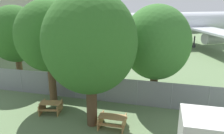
{
  "coord_description": "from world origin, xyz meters",
  "views": [
    {
      "loc": [
        4.54,
        -4.55,
        7.72
      ],
      "look_at": [
        -0.21,
        13.81,
        2.0
      ],
      "focal_mm": 35.0,
      "sensor_mm": 36.0,
      "label": 1
    }
  ],
  "objects_px": {
    "picnic_bench_near_cabin": "(112,120)",
    "picnic_bench_open_grass": "(51,106)",
    "airplane": "(183,24)",
    "tree_near_hangar": "(90,43)",
    "tree_left_of_cabin": "(156,43)",
    "tree_behind_benches": "(48,36)",
    "tree_far_right": "(15,34)"
  },
  "relations": [
    {
      "from": "tree_far_right",
      "to": "airplane",
      "type": "bearing_deg",
      "value": 54.05
    },
    {
      "from": "tree_behind_benches",
      "to": "tree_left_of_cabin",
      "type": "bearing_deg",
      "value": 20.51
    },
    {
      "from": "airplane",
      "to": "tree_behind_benches",
      "type": "distance_m",
      "value": 28.98
    },
    {
      "from": "picnic_bench_near_cabin",
      "to": "tree_near_hangar",
      "type": "distance_m",
      "value": 5.09
    },
    {
      "from": "tree_near_hangar",
      "to": "tree_behind_benches",
      "type": "distance_m",
      "value": 4.82
    },
    {
      "from": "airplane",
      "to": "tree_near_hangar",
      "type": "bearing_deg",
      "value": 47.58
    },
    {
      "from": "tree_behind_benches",
      "to": "tree_far_right",
      "type": "distance_m",
      "value": 6.99
    },
    {
      "from": "picnic_bench_near_cabin",
      "to": "tree_far_right",
      "type": "height_order",
      "value": "tree_far_right"
    },
    {
      "from": "airplane",
      "to": "tree_near_hangar",
      "type": "relative_size",
      "value": 4.22
    },
    {
      "from": "tree_near_hangar",
      "to": "tree_far_right",
      "type": "distance_m",
      "value": 11.81
    },
    {
      "from": "airplane",
      "to": "picnic_bench_open_grass",
      "type": "xyz_separation_m",
      "value": [
        -10.16,
        -28.49,
        -3.44
      ]
    },
    {
      "from": "tree_behind_benches",
      "to": "tree_near_hangar",
      "type": "bearing_deg",
      "value": -30.7
    },
    {
      "from": "picnic_bench_near_cabin",
      "to": "tree_near_hangar",
      "type": "relative_size",
      "value": 0.21
    },
    {
      "from": "airplane",
      "to": "picnic_bench_near_cabin",
      "type": "height_order",
      "value": "airplane"
    },
    {
      "from": "picnic_bench_near_cabin",
      "to": "tree_left_of_cabin",
      "type": "relative_size",
      "value": 0.23
    },
    {
      "from": "picnic_bench_near_cabin",
      "to": "picnic_bench_open_grass",
      "type": "xyz_separation_m",
      "value": [
        -4.79,
        0.78,
        -0.01
      ]
    },
    {
      "from": "airplane",
      "to": "tree_behind_benches",
      "type": "bearing_deg",
      "value": 38.46
    },
    {
      "from": "airplane",
      "to": "tree_near_hangar",
      "type": "height_order",
      "value": "airplane"
    },
    {
      "from": "picnic_bench_open_grass",
      "to": "tree_far_right",
      "type": "xyz_separation_m",
      "value": [
        -6.55,
        5.45,
        4.2
      ]
    },
    {
      "from": "picnic_bench_open_grass",
      "to": "tree_near_hangar",
      "type": "height_order",
      "value": "tree_near_hangar"
    },
    {
      "from": "tree_near_hangar",
      "to": "tree_far_right",
      "type": "xyz_separation_m",
      "value": [
        -9.99,
        6.25,
        -0.72
      ]
    },
    {
      "from": "airplane",
      "to": "picnic_bench_near_cabin",
      "type": "distance_m",
      "value": 29.96
    },
    {
      "from": "tree_behind_benches",
      "to": "picnic_bench_open_grass",
      "type": "bearing_deg",
      "value": -67.04
    },
    {
      "from": "picnic_bench_open_grass",
      "to": "picnic_bench_near_cabin",
      "type": "bearing_deg",
      "value": -9.29
    },
    {
      "from": "airplane",
      "to": "tree_near_hangar",
      "type": "xyz_separation_m",
      "value": [
        -6.72,
        -29.29,
        1.48
      ]
    },
    {
      "from": "tree_left_of_cabin",
      "to": "tree_far_right",
      "type": "relative_size",
      "value": 1.02
    },
    {
      "from": "tree_left_of_cabin",
      "to": "tree_behind_benches",
      "type": "height_order",
      "value": "tree_behind_benches"
    },
    {
      "from": "picnic_bench_near_cabin",
      "to": "picnic_bench_open_grass",
      "type": "bearing_deg",
      "value": 170.71
    },
    {
      "from": "airplane",
      "to": "tree_left_of_cabin",
      "type": "xyz_separation_m",
      "value": [
        -3.19,
        -23.96,
        0.7
      ]
    },
    {
      "from": "picnic_bench_near_cabin",
      "to": "airplane",
      "type": "bearing_deg",
      "value": 79.6
    },
    {
      "from": "tree_left_of_cabin",
      "to": "tree_far_right",
      "type": "distance_m",
      "value": 13.55
    },
    {
      "from": "tree_near_hangar",
      "to": "tree_left_of_cabin",
      "type": "bearing_deg",
      "value": 56.51
    }
  ]
}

